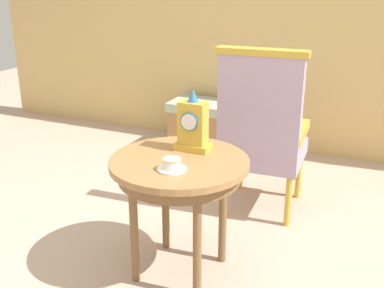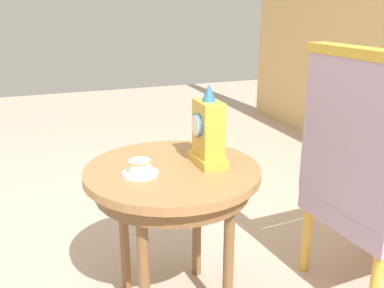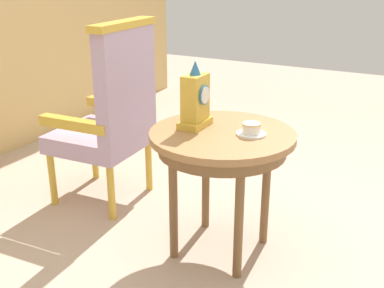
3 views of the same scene
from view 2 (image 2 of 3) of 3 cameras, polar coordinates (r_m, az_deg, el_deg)
side_table at (r=1.79m, az=-2.59°, el=-5.46°), size 0.72×0.72×0.67m
teacup_left at (r=1.69m, az=-6.89°, el=-3.21°), size 0.14×0.14×0.06m
mantel_clock at (r=1.76m, az=2.15°, el=1.53°), size 0.19×0.11×0.34m
armchair at (r=2.04m, az=22.27°, el=-3.69°), size 0.57×0.56×1.14m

